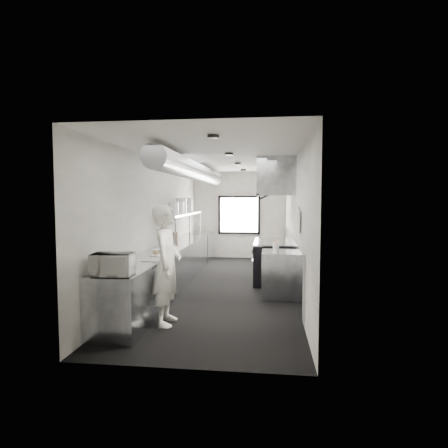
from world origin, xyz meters
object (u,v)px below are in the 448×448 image
(microwave, at_px, (113,264))
(squeeze_bottle_a, at_px, (277,249))
(far_work_table, at_px, (200,247))
(line_cook, at_px, (167,265))
(range, at_px, (272,261))
(plate_stack_b, at_px, (180,208))
(squeeze_bottle_d, at_px, (278,246))
(exhaust_hood, at_px, (275,179))
(small_plate, at_px, (156,255))
(bottle_station, at_px, (278,274))
(cutting_board, at_px, (170,249))
(prep_counter, at_px, (168,269))
(pass_shelf, at_px, (182,215))
(plate_stack_a, at_px, (173,209))
(plate_stack_c, at_px, (182,206))
(deli_tub_a, at_px, (127,260))
(squeeze_bottle_e, at_px, (277,245))
(plate_stack_d, at_px, (188,205))
(deli_tub_b, at_px, (117,264))
(knife_block, at_px, (174,238))
(squeeze_bottle_b, at_px, (275,248))
(squeeze_bottle_c, at_px, (276,246))

(microwave, xyz_separation_m, squeeze_bottle_a, (2.25, 2.25, -0.07))
(far_work_table, bearing_deg, line_cook, -84.51)
(line_cook, distance_m, microwave, 0.93)
(range, relative_size, plate_stack_b, 5.80)
(microwave, distance_m, squeeze_bottle_d, 3.54)
(exhaust_hood, height_order, small_plate, exhaust_hood)
(bottle_station, xyz_separation_m, cutting_board, (-2.21, 0.06, 0.46))
(prep_counter, xyz_separation_m, pass_shelf, (-0.04, 1.50, 1.09))
(plate_stack_a, height_order, plate_stack_c, plate_stack_c)
(line_cook, xyz_separation_m, deli_tub_a, (-0.69, 0.14, 0.03))
(far_work_table, xyz_separation_m, squeeze_bottle_d, (2.29, -3.76, 0.53))
(squeeze_bottle_a, distance_m, squeeze_bottle_e, 0.60)
(plate_stack_b, bearing_deg, pass_shelf, 87.30)
(line_cook, relative_size, small_plate, 9.35)
(line_cook, bearing_deg, plate_stack_a, 8.91)
(plate_stack_b, xyz_separation_m, squeeze_bottle_e, (2.33, -1.23, -0.71))
(plate_stack_d, bearing_deg, line_cook, -81.86)
(squeeze_bottle_a, xyz_separation_m, squeeze_bottle_d, (0.03, 0.46, -0.00))
(far_work_table, bearing_deg, plate_stack_c, -92.02)
(squeeze_bottle_d, bearing_deg, plate_stack_c, 144.59)
(prep_counter, height_order, squeeze_bottle_a, squeeze_bottle_a)
(prep_counter, relative_size, plate_stack_a, 21.56)
(far_work_table, bearing_deg, squeeze_bottle_d, -58.66)
(squeeze_bottle_a, bearing_deg, small_plate, -166.51)
(deli_tub_b, xyz_separation_m, squeeze_bottle_e, (2.47, 2.23, 0.04))
(plate_stack_b, bearing_deg, squeeze_bottle_d, -30.36)
(range, bearing_deg, squeeze_bottle_e, -85.14)
(plate_stack_a, distance_m, plate_stack_d, 1.66)
(knife_block, distance_m, plate_stack_c, 1.02)
(prep_counter, bearing_deg, bottle_station, -4.97)
(deli_tub_b, height_order, squeeze_bottle_b, squeeze_bottle_b)
(line_cook, height_order, small_plate, line_cook)
(squeeze_bottle_d, xyz_separation_m, squeeze_bottle_e, (-0.00, 0.14, 0.01))
(squeeze_bottle_b, bearing_deg, pass_shelf, 139.95)
(cutting_board, bearing_deg, deli_tub_a, -97.63)
(range, relative_size, squeeze_bottle_e, 8.46)
(knife_block, height_order, squeeze_bottle_d, knife_block)
(plate_stack_b, xyz_separation_m, plate_stack_c, (-0.02, 0.31, 0.05))
(prep_counter, bearing_deg, squeeze_bottle_c, -4.19)
(line_cook, height_order, squeeze_bottle_a, line_cook)
(cutting_board, bearing_deg, small_plate, -91.05)
(plate_stack_a, bearing_deg, far_work_table, 89.26)
(plate_stack_b, bearing_deg, range, -2.86)
(far_work_table, xyz_separation_m, line_cook, (0.55, -5.72, 0.47))
(deli_tub_a, distance_m, knife_block, 2.80)
(pass_shelf, relative_size, squeeze_bottle_a, 18.31)
(pass_shelf, height_order, deli_tub_b, pass_shelf)
(bottle_station, bearing_deg, deli_tub_b, -141.83)
(squeeze_bottle_e, bearing_deg, plate_stack_c, 146.82)
(plate_stack_a, relative_size, squeeze_bottle_b, 1.41)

